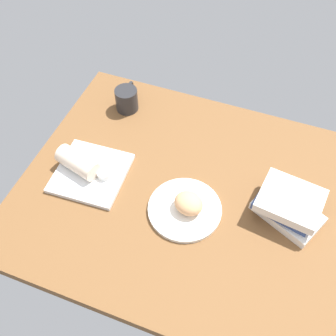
# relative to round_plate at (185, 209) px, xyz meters

# --- Properties ---
(dining_table) EXTENTS (1.10, 0.90, 0.04)m
(dining_table) POSITION_rel_round_plate_xyz_m (-0.02, 0.07, -0.03)
(dining_table) COLOR brown
(dining_table) RESTS_ON ground
(round_plate) EXTENTS (0.24, 0.24, 0.01)m
(round_plate) POSITION_rel_round_plate_xyz_m (0.00, 0.00, 0.00)
(round_plate) COLOR white
(round_plate) RESTS_ON dining_table
(scone_pastry) EXTENTS (0.11, 0.11, 0.06)m
(scone_pastry) POSITION_rel_round_plate_xyz_m (0.01, 0.00, 0.04)
(scone_pastry) COLOR tan
(scone_pastry) RESTS_ON round_plate
(square_plate) EXTENTS (0.24, 0.24, 0.02)m
(square_plate) POSITION_rel_round_plate_xyz_m (-0.35, 0.02, 0.00)
(square_plate) COLOR white
(square_plate) RESTS_ON dining_table
(sauce_cup) EXTENTS (0.05, 0.05, 0.02)m
(sauce_cup) POSITION_rel_round_plate_xyz_m (-0.29, 0.03, 0.02)
(sauce_cup) COLOR silver
(sauce_cup) RESTS_ON square_plate
(breakfast_wrap) EXTENTS (0.16, 0.10, 0.07)m
(breakfast_wrap) POSITION_rel_round_plate_xyz_m (-0.39, 0.02, 0.04)
(breakfast_wrap) COLOR beige
(breakfast_wrap) RESTS_ON square_plate
(book_stack) EXTENTS (0.24, 0.20, 0.09)m
(book_stack) POSITION_rel_round_plate_xyz_m (0.30, 0.10, 0.04)
(book_stack) COLOR silver
(book_stack) RESTS_ON dining_table
(coffee_mug) EXTENTS (0.09, 0.13, 0.09)m
(coffee_mug) POSITION_rel_round_plate_xyz_m (-0.36, 0.37, 0.04)
(coffee_mug) COLOR #262628
(coffee_mug) RESTS_ON dining_table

